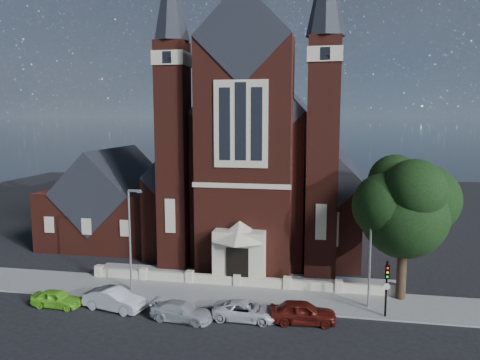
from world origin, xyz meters
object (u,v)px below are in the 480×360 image
object	(u,v)px
traffic_signal	(387,282)
car_white_suv	(246,311)
street_lamp_right	(372,246)
car_lime_van	(57,299)
street_tree	(407,209)
street_lamp_left	(131,234)
church	(265,165)
car_silver_a	(114,299)
parish_hall	(114,205)
car_dark_red	(303,312)
car_silver_b	(182,311)

from	to	relation	value
traffic_signal	car_white_suv	world-z (taller)	traffic_signal
street_lamp_right	car_lime_van	distance (m)	22.80
street_tree	street_lamp_left	size ratio (longest dim) A/B	1.32
traffic_signal	car_lime_van	distance (m)	23.22
church	traffic_signal	size ratio (longest dim) A/B	8.72
car_silver_a	parish_hall	bearing A→B (deg)	37.29
car_white_suv	street_tree	bearing A→B (deg)	-63.24
street_tree	car_silver_a	bearing A→B (deg)	-165.52
car_dark_red	car_silver_a	bearing A→B (deg)	86.08
street_lamp_right	car_silver_a	size ratio (longest dim) A/B	1.78
street_tree	traffic_signal	size ratio (longest dim) A/B	2.67
street_lamp_left	car_silver_a	size ratio (longest dim) A/B	1.78
church	car_lime_van	distance (m)	26.87
parish_hall	car_lime_van	xyz separation A→B (m)	(3.98, -17.87, -3.39)
church	street_lamp_left	bearing A→B (deg)	-112.66
street_tree	car_dark_red	distance (m)	10.68
traffic_signal	car_white_suv	bearing A→B (deg)	-168.42
street_tree	car_lime_van	xyz separation A→B (m)	(-24.62, -5.57, -6.34)
street_lamp_left	car_white_suv	xyz separation A→B (m)	(9.63, -3.48, -3.98)
street_lamp_left	street_lamp_right	size ratio (longest dim) A/B	1.00
street_lamp_right	car_white_suv	distance (m)	9.90
street_tree	car_white_suv	distance (m)	13.62
car_silver_a	car_white_suv	bearing A→B (deg)	-77.46
street_lamp_left	car_white_suv	bearing A→B (deg)	-19.86
parish_hall	car_lime_van	distance (m)	18.61
traffic_signal	car_white_suv	xyz separation A→B (m)	(-9.28, -1.90, -1.96)
street_lamp_right	traffic_signal	bearing A→B (deg)	-59.99
street_tree	car_dark_red	world-z (taller)	street_tree
traffic_signal	car_white_suv	size ratio (longest dim) A/B	0.89
car_dark_red	street_lamp_left	bearing A→B (deg)	71.20
car_silver_a	car_silver_b	world-z (taller)	car_silver_a
church	car_silver_a	world-z (taller)	church
church	street_lamp_right	size ratio (longest dim) A/B	4.31
car_silver_a	car_dark_red	bearing A→B (deg)	-76.93
car_silver_b	car_dark_red	world-z (taller)	car_dark_red
church	car_white_suv	size ratio (longest dim) A/B	7.79
car_dark_red	street_tree	bearing A→B (deg)	-59.51
car_silver_a	car_white_suv	world-z (taller)	car_silver_a
street_tree	street_lamp_right	size ratio (longest dim) A/B	1.32
church	street_lamp_right	world-z (taller)	church
traffic_signal	car_silver_a	xyz separation A→B (m)	(-18.75, -1.97, -1.83)
car_dark_red	car_lime_van	bearing A→B (deg)	86.89
street_lamp_left	car_lime_van	distance (m)	6.90
parish_hall	street_lamp_left	distance (m)	16.18
car_silver_a	car_silver_b	distance (m)	5.31
church	street_tree	xyz separation A→B (m)	(12.60, -17.23, -1.23)
church	car_dark_red	world-z (taller)	church
street_tree	car_white_suv	bearing A→B (deg)	-154.52
car_white_suv	car_dark_red	size ratio (longest dim) A/B	1.01
traffic_signal	car_lime_van	bearing A→B (deg)	-174.32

